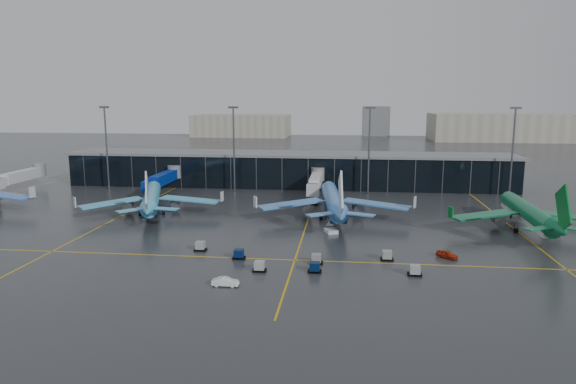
# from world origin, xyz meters

# --- Properties ---
(ground) EXTENTS (600.00, 600.00, 0.00)m
(ground) POSITION_xyz_m (0.00, 0.00, 0.00)
(ground) COLOR #282B2D
(ground) RESTS_ON ground
(terminal_pier) EXTENTS (142.00, 17.00, 10.70)m
(terminal_pier) POSITION_xyz_m (0.00, 62.00, 5.42)
(terminal_pier) COLOR black
(terminal_pier) RESTS_ON ground
(jet_bridges) EXTENTS (94.00, 27.50, 7.20)m
(jet_bridges) POSITION_xyz_m (-35.00, 42.99, 4.55)
(jet_bridges) COLOR #595B60
(jet_bridges) RESTS_ON ground
(flood_masts) EXTENTS (203.00, 0.50, 25.50)m
(flood_masts) POSITION_xyz_m (5.00, 50.00, 13.81)
(flood_masts) COLOR #595B60
(flood_masts) RESTS_ON ground
(distant_hangars) EXTENTS (260.00, 71.00, 22.00)m
(distant_hangars) POSITION_xyz_m (49.94, 270.08, 8.79)
(distant_hangars) COLOR #B2AD99
(distant_hangars) RESTS_ON ground
(taxi_lines) EXTENTS (220.00, 120.00, 0.02)m
(taxi_lines) POSITION_xyz_m (10.00, 10.61, 0.01)
(taxi_lines) COLOR gold
(taxi_lines) RESTS_ON ground
(airliner_arkefly) EXTENTS (45.93, 48.95, 12.22)m
(airliner_arkefly) POSITION_xyz_m (-28.45, 17.61, 6.11)
(airliner_arkefly) COLOR #43AEDB
(airliner_arkefly) RESTS_ON ground
(airliner_klm_near) EXTENTS (41.68, 46.32, 13.12)m
(airliner_klm_near) POSITION_xyz_m (15.64, 18.24, 6.56)
(airliner_klm_near) COLOR #4082D2
(airliner_klm_near) RESTS_ON ground
(airliner_aer_lingus) EXTENTS (36.13, 40.92, 12.34)m
(airliner_aer_lingus) POSITION_xyz_m (57.14, 11.01, 6.17)
(airliner_aer_lingus) COLOR #0C693B
(airliner_aer_lingus) RESTS_ON ground
(baggage_carts) EXTENTS (39.90, 11.70, 1.70)m
(baggage_carts) POSITION_xyz_m (11.51, -17.15, 0.76)
(baggage_carts) COLOR black
(baggage_carts) RESTS_ON ground
(mobile_airstair) EXTENTS (3.19, 3.77, 3.45)m
(mobile_airstair) POSITION_xyz_m (15.67, 4.28, 0.77)
(mobile_airstair) COLOR silver
(mobile_airstair) RESTS_ON ground
(service_van_red) EXTENTS (3.98, 3.76, 1.33)m
(service_van_red) POSITION_xyz_m (36.59, -10.69, 0.67)
(service_van_red) COLOR #AA270D
(service_van_red) RESTS_ON ground
(service_van_white) EXTENTS (4.10, 1.48, 1.34)m
(service_van_white) POSITION_xyz_m (0.93, -28.70, 0.67)
(service_van_white) COLOR white
(service_van_white) RESTS_ON ground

